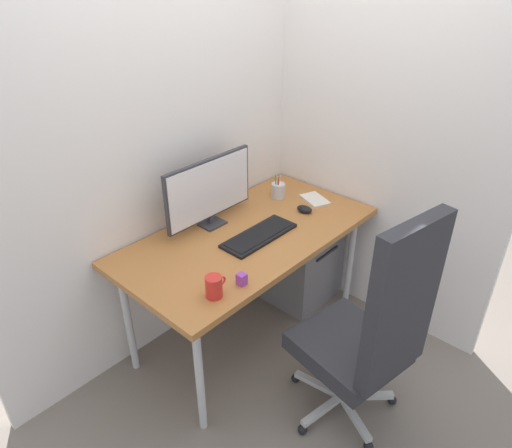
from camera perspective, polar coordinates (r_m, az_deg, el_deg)
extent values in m
plane|color=slate|center=(3.10, -0.83, -13.15)|extent=(8.00, 8.00, 0.00)
cube|color=white|center=(2.66, -7.92, 14.13)|extent=(2.70, 0.04, 2.80)
cube|color=white|center=(2.88, 12.73, 14.94)|extent=(0.04, 1.96, 2.80)
cube|color=#B27038|center=(2.65, -0.94, -1.46)|extent=(1.52, 0.79, 0.04)
cylinder|color=silver|center=(2.37, -6.98, -18.29)|extent=(0.04, 0.04, 0.72)
cylinder|color=silver|center=(3.16, 11.53, -4.49)|extent=(0.04, 0.04, 0.72)
cylinder|color=silver|center=(2.73, -15.50, -11.39)|extent=(0.04, 0.04, 0.72)
cylinder|color=silver|center=(3.44, 3.10, -0.73)|extent=(0.04, 0.04, 0.72)
sphere|color=black|center=(2.60, 5.74, -23.91)|extent=(0.05, 0.05, 0.05)
cube|color=silver|center=(2.63, 8.22, -21.75)|extent=(0.28, 0.08, 0.03)
sphere|color=black|center=(2.59, 13.70, -25.08)|extent=(0.05, 0.05, 0.05)
cube|color=silver|center=(2.63, 12.08, -22.32)|extent=(0.16, 0.27, 0.03)
sphere|color=black|center=(2.80, 16.44, -20.11)|extent=(0.05, 0.05, 0.05)
cube|color=silver|center=(2.73, 13.57, -19.90)|extent=(0.22, 0.23, 0.03)
sphere|color=black|center=(2.92, 11.13, -16.51)|extent=(0.05, 0.05, 0.05)
cube|color=silver|center=(2.79, 10.86, -18.00)|extent=(0.27, 0.16, 0.03)
sphere|color=black|center=(2.80, 4.91, -18.42)|extent=(0.05, 0.05, 0.05)
cube|color=silver|center=(2.73, 7.66, -19.03)|extent=(0.08, 0.28, 0.03)
cylinder|color=silver|center=(2.58, 10.83, -17.83)|extent=(0.04, 0.04, 0.30)
cube|color=#2D2D33|center=(2.44, 11.29, -14.70)|extent=(0.53, 0.56, 0.10)
cube|color=#2D2D33|center=(2.04, 17.62, -9.36)|extent=(0.42, 0.14, 0.79)
cube|color=slate|center=(3.24, 5.00, -3.87)|extent=(0.46, 0.49, 0.63)
cube|color=#262628|center=(3.05, 8.79, -3.63)|extent=(0.23, 0.01, 0.02)
cube|color=#333338|center=(2.73, -5.40, 0.05)|extent=(0.14, 0.11, 0.01)
cube|color=#333338|center=(2.72, -5.58, 0.70)|extent=(0.04, 0.02, 0.05)
cube|color=#333338|center=(2.63, -5.81, 4.36)|extent=(0.62, 0.02, 0.36)
cube|color=silver|center=(2.62, -5.60, 4.27)|extent=(0.59, 0.01, 0.33)
cube|color=black|center=(2.59, 0.38, -1.44)|extent=(0.47, 0.18, 0.02)
cube|color=black|center=(2.59, 0.38, -1.24)|extent=(0.43, 0.14, 0.00)
ellipsoid|color=black|center=(2.86, 6.01, 1.85)|extent=(0.08, 0.11, 0.04)
cylinder|color=silver|center=(3.01, 2.75, 4.14)|extent=(0.09, 0.09, 0.10)
cylinder|color=silver|center=(2.98, 2.68, 5.02)|extent=(0.02, 0.01, 0.11)
cylinder|color=silver|center=(3.00, 2.87, 5.12)|extent=(0.02, 0.01, 0.11)
torus|color=black|center=(3.01, 2.76, 4.31)|extent=(0.04, 0.03, 0.01)
cylinder|color=red|center=(2.98, 2.74, 4.72)|extent=(0.01, 0.01, 0.12)
cylinder|color=#3FAD59|center=(2.99, 2.47, 4.88)|extent=(0.01, 0.02, 0.13)
cube|color=silver|center=(3.01, 7.28, 3.02)|extent=(0.19, 0.22, 0.01)
cylinder|color=red|center=(2.15, -5.23, -7.71)|extent=(0.08, 0.08, 0.11)
torus|color=red|center=(2.17, -4.22, -6.99)|extent=(0.05, 0.01, 0.05)
cube|color=purple|center=(2.23, -1.78, -6.83)|extent=(0.04, 0.04, 0.06)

